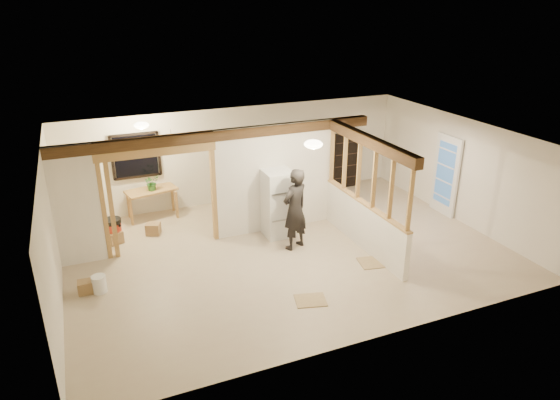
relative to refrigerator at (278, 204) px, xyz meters
name	(u,v)px	position (x,y,z in m)	size (l,w,h in m)	color
floor	(288,251)	(-0.12, -0.83, -0.77)	(9.00, 6.50, 0.01)	#BDAB8C
ceiling	(288,138)	(-0.12, -0.83, 1.73)	(9.00, 6.50, 0.01)	white
wall_back	(238,155)	(-0.12, 2.42, 0.48)	(9.00, 0.01, 2.50)	white
wall_front	(374,272)	(-0.12, -4.08, 0.48)	(9.00, 0.01, 2.50)	white
wall_left	(51,235)	(-4.62, -0.83, 0.48)	(0.01, 6.50, 2.50)	white
wall_right	(461,170)	(4.38, -0.83, 0.48)	(0.01, 6.50, 2.50)	white
partition_left_stub	(76,206)	(-4.17, 0.37, 0.48)	(0.90, 0.12, 2.50)	white
partition_center	(275,178)	(0.08, 0.37, 0.48)	(2.80, 0.12, 2.50)	white
doorway_frame	(161,201)	(-2.52, 0.37, 0.33)	(2.46, 0.14, 2.20)	#B4894C
header_beam_back	(222,135)	(-1.12, 0.37, 1.61)	(7.00, 0.18, 0.22)	#4C321A
header_beam_right	(369,141)	(1.48, -1.23, 1.61)	(0.18, 3.30, 0.22)	#4C321A
pony_wall	(363,225)	(1.48, -1.23, -0.27)	(0.12, 3.20, 1.00)	white
stud_partition	(366,175)	(1.48, -1.23, 0.89)	(0.14, 3.20, 1.32)	#B4894C
window_back	(136,156)	(-2.72, 2.34, 0.78)	(1.12, 0.10, 1.10)	black
french_door	(446,175)	(4.30, -0.43, 0.23)	(0.12, 0.86, 2.00)	white
ceiling_dome_main	(313,144)	(0.18, -1.33, 1.71)	(0.36, 0.36, 0.16)	#FFEABF
ceiling_dome_util	(141,125)	(-2.62, 1.47, 1.71)	(0.32, 0.32, 0.14)	#FFEABF
hanging_bulb	(172,144)	(-2.12, 0.77, 1.41)	(0.07, 0.07, 0.07)	#FFD88C
refrigerator	(278,204)	(0.00, 0.00, 0.00)	(0.63, 0.62, 1.54)	white
woman	(295,209)	(0.09, -0.72, 0.13)	(0.66, 0.43, 1.81)	black
work_table	(153,204)	(-2.48, 2.07, -0.40)	(1.19, 0.59, 0.75)	#B4894C
potted_plant	(152,182)	(-2.46, 2.01, 0.17)	(0.35, 0.31, 0.39)	#37612B
shop_vac	(113,230)	(-3.52, 1.08, -0.49)	(0.43, 0.43, 0.56)	#B82D16
bookshelf	(345,160)	(2.97, 2.22, 0.00)	(0.77, 0.26, 1.54)	black
bucket	(99,284)	(-3.97, -0.96, -0.60)	(0.26, 0.26, 0.33)	white
box_util_a	(153,229)	(-2.65, 1.13, -0.64)	(0.31, 0.27, 0.27)	olive
box_util_b	(115,237)	(-3.51, 1.01, -0.63)	(0.30, 0.30, 0.28)	olive
box_front	(86,287)	(-4.20, -0.88, -0.65)	(0.30, 0.24, 0.24)	olive
floor_panel_near	(372,263)	(1.27, -1.98, -0.76)	(0.50, 0.50, 0.02)	tan
floor_panel_far	(311,300)	(-0.50, -2.73, -0.76)	(0.55, 0.44, 0.02)	tan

